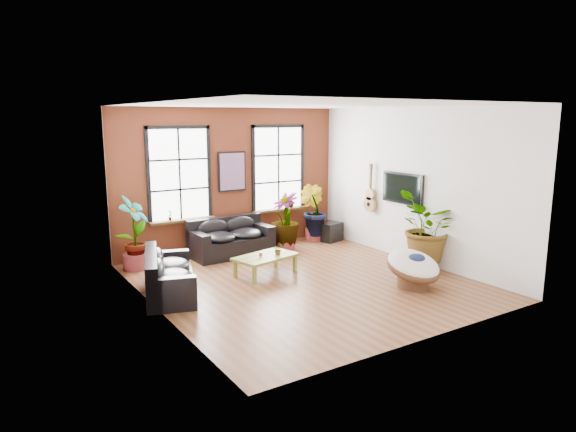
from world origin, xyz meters
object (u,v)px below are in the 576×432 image
sofa_back (230,239)px  sofa_left (167,276)px  papasan_chair (413,267)px  coffee_table (265,258)px

sofa_back → sofa_left: sofa_back is taller
sofa_left → papasan_chair: (4.19, -2.17, 0.04)m
sofa_left → papasan_chair: 4.72m
coffee_table → papasan_chair: bearing=-60.5°
sofa_left → coffee_table: bearing=-71.0°
papasan_chair → sofa_left: bearing=150.8°
sofa_left → sofa_back: bearing=-32.1°
sofa_left → papasan_chair: sofa_left is taller
sofa_back → papasan_chair: bearing=-66.2°
coffee_table → sofa_back: bearing=74.4°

